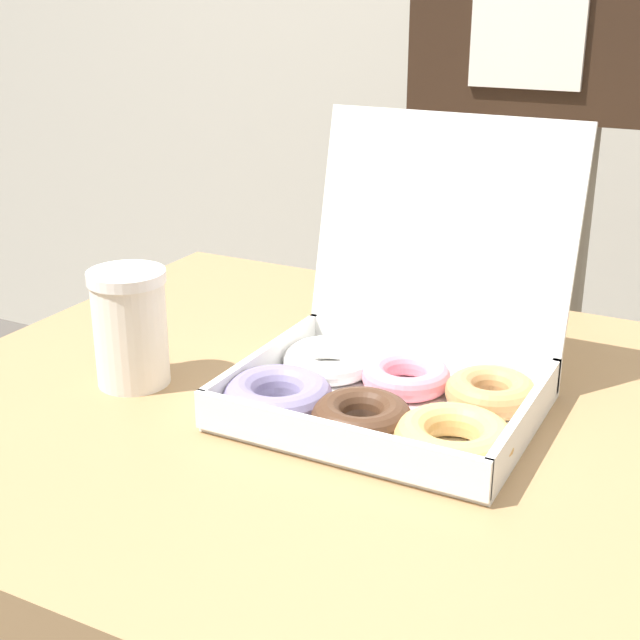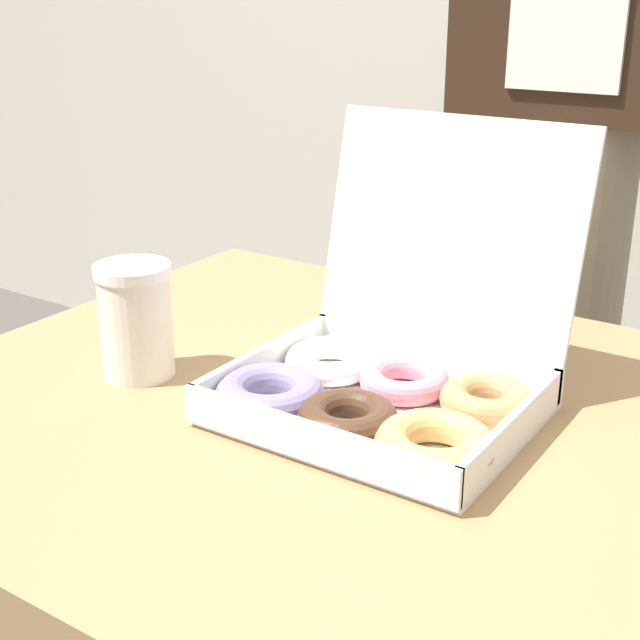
# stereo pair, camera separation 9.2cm
# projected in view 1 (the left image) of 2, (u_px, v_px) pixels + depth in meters

# --- Properties ---
(donut_box) EXTENTS (0.31, 0.30, 0.27)m
(donut_box) POSITION_uv_depth(u_px,v_px,m) (390.00, 374.00, 0.88)
(donut_box) COLOR white
(donut_box) RESTS_ON table
(coffee_cup) EXTENTS (0.08, 0.08, 0.13)m
(coffee_cup) POSITION_uv_depth(u_px,v_px,m) (130.00, 327.00, 0.93)
(coffee_cup) COLOR silver
(coffee_cup) RESTS_ON table
(person_customer) EXTENTS (0.36, 0.20, 1.75)m
(person_customer) POSITION_uv_depth(u_px,v_px,m) (537.00, 103.00, 1.34)
(person_customer) COLOR gray
(person_customer) RESTS_ON ground_plane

